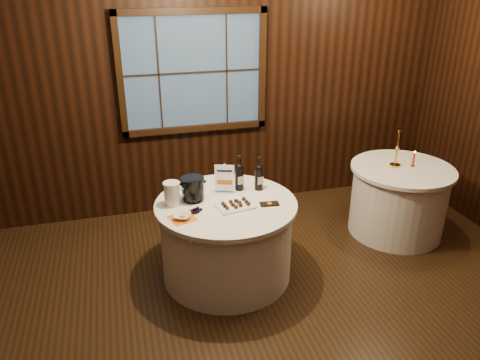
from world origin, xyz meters
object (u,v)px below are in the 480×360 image
object	(u,v)px
side_table	(398,200)
main_table	(226,239)
chocolate_box	(269,204)
chocolate_plate	(236,205)
ice_bucket	(193,189)
red_candle	(414,161)
sign_stand	(225,183)
grape_bunch	(197,211)
brass_candlestick	(397,153)
port_bottle_left	(239,175)
cracker_bowl	(182,216)
glass_pitcher	(172,194)
port_bottle_right	(259,176)

from	to	relation	value
side_table	main_table	bearing A→B (deg)	-171.47
chocolate_box	chocolate_plate	bearing A→B (deg)	179.86
side_table	ice_bucket	bearing A→B (deg)	-175.55
ice_bucket	chocolate_box	world-z (taller)	ice_bucket
red_candle	sign_stand	bearing A→B (deg)	-177.47
chocolate_plate	grape_bunch	bearing A→B (deg)	-176.80
brass_candlestick	chocolate_plate	bearing A→B (deg)	-166.11
grape_bunch	sign_stand	bearing A→B (deg)	45.07
port_bottle_left	grape_bunch	bearing A→B (deg)	-149.76
main_table	ice_bucket	bearing A→B (deg)	155.84
ice_bucket	cracker_bowl	size ratio (longest dim) A/B	1.50
main_table	glass_pitcher	distance (m)	0.68
chocolate_plate	brass_candlestick	xyz separation A→B (m)	(1.87, 0.46, 0.13)
ice_bucket	brass_candlestick	size ratio (longest dim) A/B	0.54
chocolate_plate	glass_pitcher	bearing A→B (deg)	159.75
chocolate_plate	red_candle	xyz separation A→B (m)	(2.04, 0.40, 0.05)
ice_bucket	brass_candlestick	xyz separation A→B (m)	(2.21, 0.23, 0.03)
side_table	chocolate_box	xyz separation A→B (m)	(-1.64, -0.44, 0.39)
port_bottle_left	port_bottle_right	size ratio (longest dim) A/B	1.05
port_bottle_left	grape_bunch	size ratio (longest dim) A/B	1.91
sign_stand	grape_bunch	world-z (taller)	sign_stand
port_bottle_left	brass_candlestick	size ratio (longest dim) A/B	0.84
side_table	chocolate_box	size ratio (longest dim) A/B	6.44
side_table	brass_candlestick	xyz separation A→B (m)	(-0.07, 0.05, 0.53)
grape_bunch	glass_pitcher	world-z (taller)	glass_pitcher
sign_stand	grape_bunch	xyz separation A→B (m)	(-0.33, -0.33, -0.08)
main_table	chocolate_box	xyz separation A→B (m)	(0.36, -0.14, 0.39)
port_bottle_right	side_table	bearing A→B (deg)	-3.57
ice_bucket	glass_pitcher	world-z (taller)	ice_bucket
glass_pitcher	cracker_bowl	distance (m)	0.29
port_bottle_left	port_bottle_right	world-z (taller)	port_bottle_left
side_table	ice_bucket	world-z (taller)	ice_bucket
cracker_bowl	brass_candlestick	size ratio (longest dim) A/B	0.36
chocolate_box	grape_bunch	xyz separation A→B (m)	(-0.65, 0.01, 0.01)
cracker_bowl	glass_pitcher	bearing A→B (deg)	98.73
glass_pitcher	red_candle	distance (m)	2.58
port_bottle_right	chocolate_plate	world-z (taller)	port_bottle_right
chocolate_plate	cracker_bowl	distance (m)	0.49
sign_stand	ice_bucket	bearing A→B (deg)	-148.30
side_table	red_candle	distance (m)	0.46
port_bottle_left	glass_pitcher	world-z (taller)	port_bottle_left
port_bottle_right	ice_bucket	size ratio (longest dim) A/B	1.49
ice_bucket	glass_pitcher	distance (m)	0.19
chocolate_plate	glass_pitcher	size ratio (longest dim) A/B	1.67
sign_stand	red_candle	size ratio (longest dim) A/B	1.65
ice_bucket	main_table	bearing A→B (deg)	-24.16
ice_bucket	chocolate_plate	size ratio (longest dim) A/B	0.61
port_bottle_left	grape_bunch	xyz separation A→B (m)	(-0.47, -0.36, -0.13)
ice_bucket	chocolate_plate	xyz separation A→B (m)	(0.34, -0.23, -0.10)
chocolate_box	brass_candlestick	size ratio (longest dim) A/B	0.41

